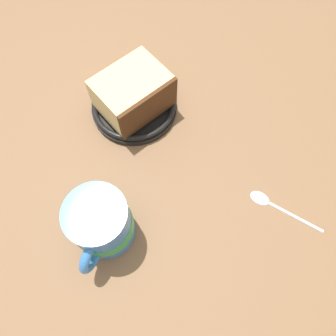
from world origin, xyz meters
TOP-DOWN VIEW (x-y plane):
  - ground_plane at (0.00, 0.00)cm, footprint 134.28×134.28cm
  - small_plate at (-8.50, -1.17)cm, footprint 14.17×14.17cm
  - cake_slice at (-8.33, -0.95)cm, footprint 13.69×13.33cm
  - tea_mug at (12.57, 0.43)cm, footprint 10.57×7.97cm
  - teaspoon at (3.87, 22.43)cm, footprint 4.96×11.08cm

SIDE VIEW (x-z plane):
  - ground_plane at x=0.00cm, z-range -2.11..0.00cm
  - teaspoon at x=3.87cm, z-range -0.05..0.75cm
  - small_plate at x=-8.50cm, z-range -0.01..1.97cm
  - cake_slice at x=-8.33cm, z-range 1.11..7.75cm
  - tea_mug at x=12.57cm, z-range -0.08..9.60cm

